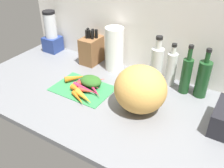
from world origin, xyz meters
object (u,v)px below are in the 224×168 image
object	(u,v)px
carrot_2	(90,85)
carrot_3	(84,97)
paper_towel_roll	(114,49)
bottle_0	(157,65)
bottle_1	(171,68)
cutting_board	(83,88)
carrot_1	(94,89)
carrot_7	(78,98)
winter_squash	(141,89)
carrot_5	(92,81)
carrot_8	(87,91)
carrot_0	(86,89)
carrot_6	(77,78)
bottle_2	(186,75)
carrot_4	(78,90)
blender_appliance	(52,34)
knife_block	(92,50)
bottle_3	(203,78)

from	to	relation	value
carrot_2	carrot_3	distance (cm)	12.73
carrot_2	paper_towel_roll	bearing A→B (deg)	89.58
bottle_0	bottle_1	distance (cm)	8.53
cutting_board	paper_towel_roll	distance (cm)	33.21
carrot_1	carrot_7	distance (cm)	11.78
carrot_2	winter_squash	size ratio (longest dim) A/B	0.60
cutting_board	carrot_5	xyz separation A→B (cm)	(1.70, 6.56, 1.94)
carrot_1	carrot_8	size ratio (longest dim) A/B	1.74
winter_squash	carrot_0	bearing A→B (deg)	-175.08
carrot_6	bottle_2	size ratio (longest dim) A/B	0.52
cutting_board	bottle_2	distance (cm)	58.11
carrot_4	carrot_7	world-z (taller)	carrot_4
carrot_3	winter_squash	distance (cm)	31.09
carrot_3	winter_squash	size ratio (longest dim) A/B	0.51
carrot_4	carrot_3	bearing A→B (deg)	-26.76
cutting_board	bottle_0	distance (cm)	44.54
carrot_4	blender_appliance	size ratio (longest dim) A/B	0.34
carrot_3	blender_appliance	bearing A→B (deg)	145.94
carrot_0	bottle_0	distance (cm)	42.59
blender_appliance	carrot_7	bearing A→B (deg)	-36.47
carrot_0	carrot_2	distance (cm)	4.84
carrot_3	bottle_0	distance (cm)	45.52
knife_block	carrot_1	bearing A→B (deg)	-52.71
carrot_8	knife_block	world-z (taller)	knife_block
carrot_5	carrot_3	bearing A→B (deg)	-68.80
carrot_0	bottle_3	bearing A→B (deg)	28.96
carrot_0	carrot_8	xyz separation A→B (cm)	(1.34, -1.19, 0.01)
carrot_2	winter_squash	xyz separation A→B (cm)	(32.78, -2.00, 9.91)
carrot_5	winter_squash	xyz separation A→B (cm)	(33.92, -5.49, 9.55)
carrot_0	carrot_2	size ratio (longest dim) A/B	1.13
carrot_2	blender_appliance	xyz separation A→B (cm)	(-52.85, 27.19, 10.82)
winter_squash	carrot_1	bearing A→B (deg)	179.95
paper_towel_roll	bottle_1	size ratio (longest dim) A/B	1.09
carrot_5	bottle_1	world-z (taller)	bottle_1
carrot_6	winter_squash	distance (cm)	44.67
cutting_board	bottle_3	xyz separation A→B (cm)	(58.68, 28.72, 10.50)
carrot_0	bottle_1	bearing A→B (deg)	42.06
carrot_7	knife_block	xyz separation A→B (cm)	(-19.77, 40.57, 7.32)
carrot_2	cutting_board	bearing A→B (deg)	-132.70
paper_towel_roll	bottle_3	size ratio (longest dim) A/B	0.99
carrot_3	bottle_0	world-z (taller)	bottle_0
carrot_0	blender_appliance	xyz separation A→B (cm)	(-53.76, 31.94, 10.57)
carrot_1	carrot_2	xyz separation A→B (cm)	(-4.56, 1.98, -0.21)
carrot_7	bottle_0	distance (cm)	48.47
carrot_0	winter_squash	world-z (taller)	winter_squash
carrot_5	bottle_0	size ratio (longest dim) A/B	0.60
winter_squash	bottle_1	bearing A→B (deg)	81.29
carrot_8	bottle_2	bearing A→B (deg)	34.10
carrot_4	bottle_0	distance (cm)	46.99
bottle_3	carrot_5	bearing A→B (deg)	-158.75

